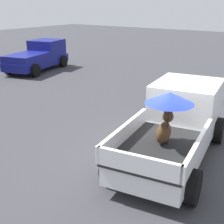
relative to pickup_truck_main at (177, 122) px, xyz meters
name	(u,v)px	position (x,y,z in m)	size (l,w,h in m)	color
ground_plane	(171,159)	(-0.45, -0.07, -0.96)	(80.00, 80.00, 0.00)	#38383D
pickup_truck_main	(177,122)	(0.00, 0.00, 0.00)	(5.28, 2.88, 2.21)	black
pickup_truck_far	(39,56)	(5.70, 12.11, -0.09)	(5.09, 3.05, 1.80)	black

